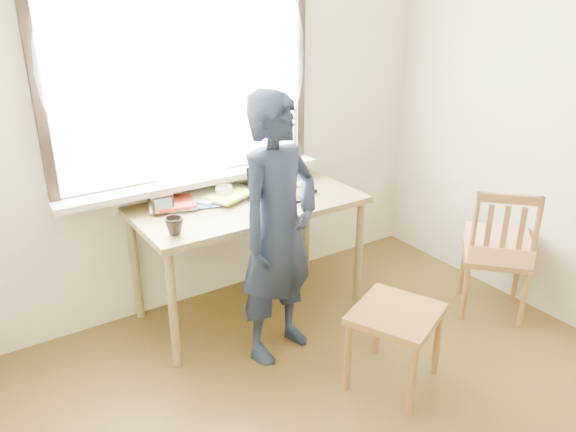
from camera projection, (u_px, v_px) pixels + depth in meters
room_shell at (403, 120)px, 2.26m from camera, size 3.52×4.02×2.61m
desk at (249, 214)px, 3.75m from camera, size 1.51×0.76×0.81m
laptop at (273, 191)px, 3.75m from camera, size 0.33×0.28×0.21m
mug_white at (224, 192)px, 3.75m from camera, size 0.16×0.16×0.09m
mug_dark at (174, 226)px, 3.22m from camera, size 0.15×0.15×0.10m
mouse at (312, 191)px, 3.85m from camera, size 0.09×0.06×0.03m
desk_clutter at (210, 196)px, 3.75m from camera, size 0.85×0.54×0.04m
book_a at (186, 198)px, 3.75m from camera, size 0.27×0.33×0.03m
book_b at (278, 181)px, 4.07m from camera, size 0.27×0.30×0.02m
picture_frame at (163, 206)px, 3.49m from camera, size 0.14×0.02×0.11m
work_chair at (396, 322)px, 3.13m from camera, size 0.60×0.59×0.47m
side_chair at (498, 248)px, 3.80m from camera, size 0.60×0.60×0.94m
person at (278, 230)px, 3.27m from camera, size 0.68×0.54×1.63m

